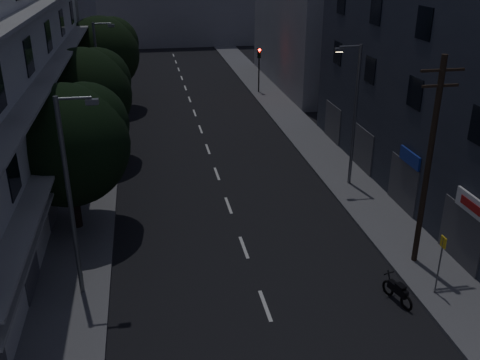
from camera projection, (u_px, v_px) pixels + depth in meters
name	position (u px, v px, depth m)	size (l,w,h in m)	color
ground	(207.00, 147.00, 37.52)	(160.00, 160.00, 0.00)	black
sidewalk_left	(97.00, 152.00, 36.26)	(3.00, 90.00, 0.15)	#565659
sidewalk_right	(310.00, 139.00, 38.72)	(3.00, 90.00, 0.15)	#565659
lane_markings	(197.00, 121.00, 43.16)	(0.15, 60.50, 0.01)	beige
building_right	(463.00, 103.00, 27.37)	(6.19, 28.00, 11.00)	#282C37
building_far_left	(57.00, 1.00, 53.12)	(6.00, 20.00, 16.00)	slate
building_far_right	(306.00, 18.00, 52.24)	(6.00, 20.00, 13.00)	slate
building_far_end	(167.00, 8.00, 76.13)	(24.00, 8.00, 10.00)	slate
tree_near	(68.00, 140.00, 24.79)	(5.79, 5.79, 7.14)	black
tree_mid	(85.00, 92.00, 33.08)	(5.85, 5.85, 7.20)	black
tree_far	(102.00, 51.00, 44.26)	(6.20, 6.20, 7.67)	black
traffic_signal_far_right	(259.00, 61.00, 50.09)	(0.28, 0.37, 4.10)	black
traffic_signal_far_left	(114.00, 67.00, 47.46)	(0.28, 0.37, 4.10)	black
street_lamp_left_near	(72.00, 190.00, 19.73)	(1.51, 0.25, 8.00)	#5A5E61
street_lamp_right	(353.00, 109.00, 29.60)	(1.51, 0.25, 8.00)	#595B61
street_lamp_left_far	(100.00, 74.00, 38.00)	(1.51, 0.25, 8.00)	#595D61
utility_pole	(429.00, 160.00, 21.75)	(1.80, 0.24, 9.00)	black
bus_stop_sign	(441.00, 255.00, 20.71)	(0.06, 0.35, 2.52)	#595B60
motorcycle	(397.00, 292.00, 20.93)	(0.66, 1.70, 1.11)	black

